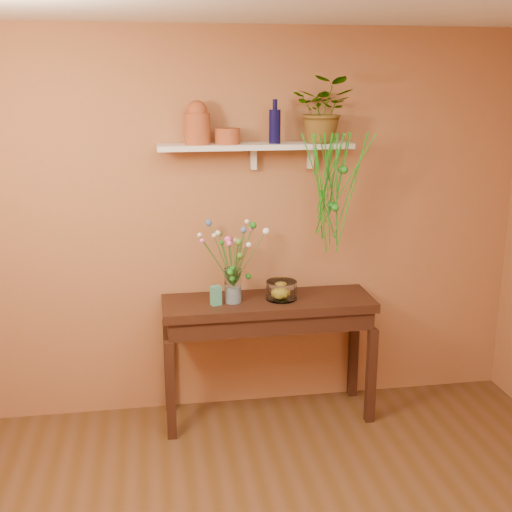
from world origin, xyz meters
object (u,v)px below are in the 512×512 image
object	(u,v)px
terracotta_jug	(197,123)
glass_vase	(233,288)
sideboard	(268,317)
glass_bowl	(281,291)
blue_bottle	(275,126)
bouquet	(235,248)
spider_plant	(324,110)

from	to	relation	value
terracotta_jug	glass_vase	distance (m)	1.12
sideboard	glass_bowl	size ratio (longest dim) A/B	6.83
blue_bottle	bouquet	distance (m)	0.85
sideboard	bouquet	xyz separation A→B (m)	(-0.24, -0.04, 0.52)
terracotta_jug	blue_bottle	world-z (taller)	blue_bottle
bouquet	terracotta_jug	bearing A→B (deg)	144.35
terracotta_jug	glass_bowl	bearing A→B (deg)	-12.65
spider_plant	glass_bowl	distance (m)	1.26
sideboard	bouquet	bearing A→B (deg)	-169.70
blue_bottle	spider_plant	xyz separation A→B (m)	(0.33, 0.00, 0.10)
sideboard	terracotta_jug	xyz separation A→B (m)	(-0.45, 0.11, 1.32)
blue_bottle	sideboard	bearing A→B (deg)	-118.76
glass_vase	bouquet	world-z (taller)	bouquet
spider_plant	bouquet	bearing A→B (deg)	-166.68
blue_bottle	glass_bowl	world-z (taller)	blue_bottle
blue_bottle	bouquet	world-z (taller)	blue_bottle
blue_bottle	glass_vase	size ratio (longest dim) A/B	1.21
glass_vase	blue_bottle	bearing A→B (deg)	21.57
sideboard	blue_bottle	bearing A→B (deg)	61.24
glass_vase	bouquet	xyz separation A→B (m)	(0.01, -0.03, 0.29)
glass_vase	glass_bowl	xyz separation A→B (m)	(0.34, 0.01, -0.04)
spider_plant	glass_bowl	bearing A→B (deg)	-159.12
glass_vase	glass_bowl	distance (m)	0.34
terracotta_jug	glass_vase	bearing A→B (deg)	-32.23
terracotta_jug	spider_plant	xyz separation A→B (m)	(0.84, -0.01, 0.08)
glass_bowl	glass_vase	bearing A→B (deg)	-178.53
sideboard	spider_plant	world-z (taller)	spider_plant
sideboard	glass_bowl	distance (m)	0.21
sideboard	spider_plant	bearing A→B (deg)	15.12
terracotta_jug	glass_vase	xyz separation A→B (m)	(0.21, -0.13, -1.09)
terracotta_jug	blue_bottle	distance (m)	0.51
blue_bottle	bouquet	size ratio (longest dim) A/B	0.58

